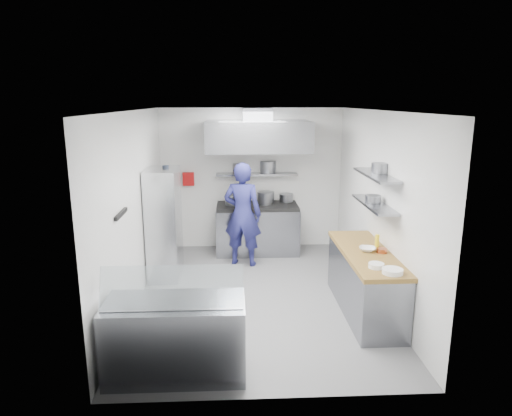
{
  "coord_description": "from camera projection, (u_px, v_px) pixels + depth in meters",
  "views": [
    {
      "loc": [
        -0.35,
        -6.53,
        2.95
      ],
      "look_at": [
        0.0,
        0.6,
        1.25
      ],
      "focal_mm": 32.0,
      "sensor_mm": 36.0,
      "label": 1
    }
  ],
  "objects": [
    {
      "name": "cooktop",
      "position": [
        257.0,
        206.0,
        8.88
      ],
      "size": [
        1.57,
        0.78,
        0.06
      ],
      "primitive_type": "cube",
      "color": "black",
      "rests_on": "gas_range"
    },
    {
      "name": "chef",
      "position": [
        243.0,
        214.0,
        8.18
      ],
      "size": [
        0.78,
        0.61,
        1.89
      ],
      "primitive_type": "imported",
      "rotation": [
        0.0,
        0.0,
        2.88
      ],
      "color": "navy",
      "rests_on": "floor"
    },
    {
      "name": "floor",
      "position": [
        258.0,
        296.0,
        7.04
      ],
      "size": [
        5.0,
        5.0,
        0.0
      ],
      "primitive_type": "plane",
      "color": "#5D5D60",
      "rests_on": "ground"
    },
    {
      "name": "rack_bin_b",
      "position": [
        166.0,
        197.0,
        7.94
      ],
      "size": [
        0.15,
        0.2,
        0.18
      ],
      "primitive_type": "cube",
      "color": "yellow",
      "rests_on": "wire_rack"
    },
    {
      "name": "ceiling",
      "position": [
        258.0,
        111.0,
        6.4
      ],
      "size": [
        5.0,
        5.0,
        0.0
      ],
      "primitive_type": "plane",
      "rotation": [
        3.14,
        0.0,
        0.0
      ],
      "color": "silver",
      "rests_on": "wall_back"
    },
    {
      "name": "stock_pot_left",
      "position": [
        233.0,
        200.0,
        8.85
      ],
      "size": [
        0.31,
        0.31,
        0.2
      ],
      "primitive_type": "cylinder",
      "color": "slate",
      "rests_on": "cooktop"
    },
    {
      "name": "display_glass",
      "position": [
        172.0,
        287.0,
        4.69
      ],
      "size": [
        1.47,
        0.19,
        0.42
      ],
      "primitive_type": "cube",
      "rotation": [
        -0.38,
        0.0,
        0.0
      ],
      "color": "silver",
      "rests_on": "display_case"
    },
    {
      "name": "plate_stack_a",
      "position": [
        392.0,
        271.0,
        5.51
      ],
      "size": [
        0.25,
        0.25,
        0.06
      ],
      "primitive_type": "cylinder",
      "color": "white",
      "rests_on": "prep_counter_top"
    },
    {
      "name": "plate_stack_b",
      "position": [
        376.0,
        266.0,
        5.69
      ],
      "size": [
        0.19,
        0.19,
        0.06
      ],
      "primitive_type": "cylinder",
      "color": "white",
      "rests_on": "prep_counter_top"
    },
    {
      "name": "shelf_pot_a",
      "position": [
        239.0,
        168.0,
        9.09
      ],
      "size": [
        0.26,
        0.26,
        0.18
      ],
      "primitive_type": "cylinder",
      "color": "slate",
      "rests_on": "over_range_shelf"
    },
    {
      "name": "mixing_bowl",
      "position": [
        367.0,
        249.0,
        6.33
      ],
      "size": [
        0.28,
        0.28,
        0.05
      ],
      "primitive_type": "imported",
      "rotation": [
        0.0,
        0.0,
        -0.29
      ],
      "color": "white",
      "rests_on": "prep_counter_top"
    },
    {
      "name": "gas_range",
      "position": [
        257.0,
        230.0,
        8.99
      ],
      "size": [
        1.6,
        0.8,
        0.9
      ],
      "primitive_type": "cube",
      "color": "gray",
      "rests_on": "floor"
    },
    {
      "name": "copper_pan",
      "position": [
        382.0,
        251.0,
        6.26
      ],
      "size": [
        0.14,
        0.14,
        0.06
      ],
      "primitive_type": "cylinder",
      "color": "#B35832",
      "rests_on": "prep_counter_top"
    },
    {
      "name": "extractor_hood",
      "position": [
        258.0,
        136.0,
        8.39
      ],
      "size": [
        1.9,
        1.15,
        0.55
      ],
      "primitive_type": "cube",
      "color": "gray",
      "rests_on": "wall_back"
    },
    {
      "name": "wall_right",
      "position": [
        378.0,
        206.0,
        6.81
      ],
      "size": [
        2.8,
        5.0,
        0.02
      ],
      "primitive_type": "cube",
      "rotation": [
        1.57,
        0.0,
        -1.57
      ],
      "color": "white",
      "rests_on": "floor"
    },
    {
      "name": "wall_shelf_lower",
      "position": [
        374.0,
        204.0,
        6.48
      ],
      "size": [
        0.3,
        1.3,
        0.04
      ],
      "primitive_type": "cube",
      "color": "gray",
      "rests_on": "wall_right"
    },
    {
      "name": "knife_strip",
      "position": [
        121.0,
        214.0,
        5.73
      ],
      "size": [
        0.04,
        0.55,
        0.05
      ],
      "primitive_type": "cube",
      "color": "black",
      "rests_on": "wall_left"
    },
    {
      "name": "stock_pot_right",
      "position": [
        286.0,
        198.0,
        9.12
      ],
      "size": [
        0.28,
        0.28,
        0.16
      ],
      "primitive_type": "cylinder",
      "color": "slate",
      "rests_on": "cooktop"
    },
    {
      "name": "shelf_pot_c",
      "position": [
        373.0,
        199.0,
        6.51
      ],
      "size": [
        0.22,
        0.22,
        0.1
      ],
      "primitive_type": "cylinder",
      "color": "slate",
      "rests_on": "wall_shelf_lower"
    },
    {
      "name": "shelf_pot_d",
      "position": [
        380.0,
        168.0,
        6.44
      ],
      "size": [
        0.24,
        0.24,
        0.14
      ],
      "primitive_type": "cylinder",
      "color": "slate",
      "rests_on": "wall_shelf_upper"
    },
    {
      "name": "wire_rack",
      "position": [
        164.0,
        223.0,
        7.65
      ],
      "size": [
        0.5,
        0.9,
        1.85
      ],
      "primitive_type": "cube",
      "color": "silver",
      "rests_on": "floor"
    },
    {
      "name": "squeeze_bottle",
      "position": [
        377.0,
        241.0,
        6.5
      ],
      "size": [
        0.06,
        0.06,
        0.18
      ],
      "primitive_type": "cylinder",
      "color": "yellow",
      "rests_on": "prep_counter_top"
    },
    {
      "name": "rack_bin_a",
      "position": [
        164.0,
        231.0,
        7.66
      ],
      "size": [
        0.16,
        0.2,
        0.18
      ],
      "primitive_type": "cube",
      "color": "white",
      "rests_on": "wire_rack"
    },
    {
      "name": "prep_counter_top",
      "position": [
        366.0,
        253.0,
        6.33
      ],
      "size": [
        0.65,
        2.04,
        0.06
      ],
      "primitive_type": "cube",
      "color": "brown",
      "rests_on": "prep_counter_base"
    },
    {
      "name": "wall_shelf_upper",
      "position": [
        376.0,
        175.0,
        6.39
      ],
      "size": [
        0.3,
        1.3,
        0.04
      ],
      "primitive_type": "cube",
      "color": "gray",
      "rests_on": "wall_right"
    },
    {
      "name": "shelf_pot_b",
      "position": [
        268.0,
        167.0,
        9.08
      ],
      "size": [
        0.32,
        0.32,
        0.22
      ],
      "primitive_type": "cylinder",
      "color": "slate",
      "rests_on": "over_range_shelf"
    },
    {
      "name": "stock_pot_mid",
      "position": [
        266.0,
        198.0,
        8.92
      ],
      "size": [
        0.33,
        0.33,
        0.24
      ],
      "primitive_type": "cylinder",
      "color": "slate",
      "rests_on": "cooktop"
    },
    {
      "name": "rack_jar",
      "position": [
        166.0,
        171.0,
        7.56
      ],
      "size": [
        0.11,
        0.11,
        0.18
      ],
      "primitive_type": "cylinder",
      "color": "black",
      "rests_on": "wire_rack"
    },
    {
      "name": "red_firebox",
      "position": [
        188.0,
        179.0,
        9.03
      ],
      "size": [
        0.22,
        0.1,
        0.26
      ],
      "primitive_type": "cube",
      "color": "#A90D0F",
      "rests_on": "wall_back"
    },
    {
      "name": "wall_back",
      "position": [
        251.0,
        179.0,
        9.15
      ],
      "size": [
        3.6,
        2.8,
        0.02
      ],
      "primitive_type": "cube",
      "rotation": [
        1.57,
        0.0,
        0.0
      ],
      "color": "white",
      "rests_on": "floor"
    },
    {
      "name": "over_range_shelf",
      "position": [
        257.0,
        174.0,
        8.97
      ],
      "size": [
        1.6,
        0.3,
        0.04
      ],
      "primitive_type": "cube",
      "color": "gray",
      "rests_on": "wall_back"
    },
    {
      "name": "display_case",
      "position": [
        176.0,
        338.0,
        4.96
      ],
      "size": [
        1.5,
        0.7,
        0.85
      ],
      "primitive_type": "cube",
      "color": "gray",
      "rests_on": "floor"
    },
    {
      "name": "hood_duct",
      "position": [
        257.0,
        115.0,
        8.52
      ],
      "size": [
        0.55,
        0.55,
        0.24
      ],
      "primitive_type": "cube",
      "color": "slate",
      "rests_on": "extractor_hood"
    },
    {
      "name": "wall_left",
      "position": [
        135.0,
        209.0,
        6.63
      ],
      "size": [
        2.8,
        5.0,
        0.02
      ],
      "primitive_type": "cube",
      "rotation": [
        1.57,
        0.0,
        1.57
      ],
      "color": "white",
      "rests_on": "floor"
    },
    {
      "name": "prep_counter_base",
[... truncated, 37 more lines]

